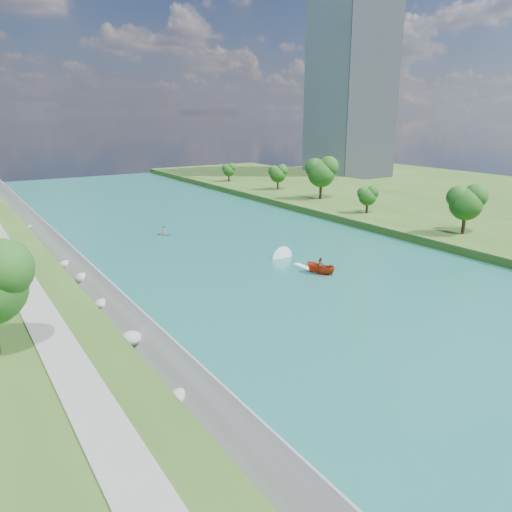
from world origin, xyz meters
TOP-DOWN VIEW (x-y plane):
  - ground at (0.00, 0.00)m, footprint 260.00×260.00m
  - river_water at (0.00, 20.00)m, footprint 55.00×240.00m
  - berm_east at (49.50, 20.00)m, footprint 44.00×240.00m
  - riprap_bank at (-25.85, 19.27)m, footprint 3.99×236.00m
  - riverside_path at (-32.50, 20.00)m, footprint 3.00×200.00m
  - office_tower at (82.50, 95.00)m, footprint 22.00×22.00m
  - trees_east at (39.20, 17.31)m, footprint 15.45×136.17m
  - motorboat at (3.69, 14.86)m, footprint 3.60×19.04m
  - raft at (-5.73, 45.64)m, footprint 3.03×3.14m

SIDE VIEW (x-z plane):
  - ground at x=0.00m, z-range 0.00..0.00m
  - river_water at x=0.00m, z-range 0.00..0.10m
  - raft at x=-5.73m, z-range -0.38..1.35m
  - berm_east at x=49.50m, z-range 0.00..1.50m
  - motorboat at x=3.69m, z-range -0.26..1.88m
  - riprap_bank at x=-25.85m, z-range -0.30..3.90m
  - riverside_path at x=-32.50m, z-range 3.50..3.60m
  - trees_east at x=39.20m, z-range 0.61..12.17m
  - office_tower at x=82.50m, z-range 0.00..60.00m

